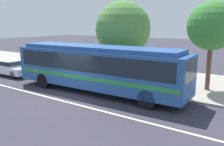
# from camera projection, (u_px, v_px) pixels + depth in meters

# --- Properties ---
(ground_plane) EXTENTS (120.00, 120.00, 0.00)m
(ground_plane) POSITION_uv_depth(u_px,v_px,m) (71.00, 97.00, 14.05)
(ground_plane) COLOR #36343F
(sidewalk_slab) EXTENTS (60.00, 8.00, 0.12)m
(sidewalk_slab) POSITION_uv_depth(u_px,v_px,m) (131.00, 75.00, 19.71)
(sidewalk_slab) COLOR #A39A90
(sidewalk_slab) RESTS_ON ground_plane
(lane_stripe_center) EXTENTS (56.00, 0.16, 0.01)m
(lane_stripe_center) POSITION_uv_depth(u_px,v_px,m) (61.00, 100.00, 13.41)
(lane_stripe_center) COLOR silver
(lane_stripe_center) RESTS_ON ground_plane
(transit_bus) EXTENTS (11.57, 2.90, 2.93)m
(transit_bus) POSITION_uv_depth(u_px,v_px,m) (97.00, 66.00, 14.70)
(transit_bus) COLOR #275296
(transit_bus) RESTS_ON ground_plane
(sedan_behind_bus) EXTENTS (4.49, 1.89, 1.29)m
(sedan_behind_bus) POSITION_uv_depth(u_px,v_px,m) (9.00, 67.00, 20.02)
(sedan_behind_bus) COLOR white
(sedan_behind_bus) RESTS_ON ground_plane
(pedestrian_waiting_near_sign) EXTENTS (0.39, 0.39, 1.66)m
(pedestrian_waiting_near_sign) POSITION_uv_depth(u_px,v_px,m) (155.00, 73.00, 15.66)
(pedestrian_waiting_near_sign) COLOR #26302E
(pedestrian_waiting_near_sign) RESTS_ON sidewalk_slab
(pedestrian_walking_along_curb) EXTENTS (0.40, 0.40, 1.62)m
(pedestrian_walking_along_curb) POSITION_uv_depth(u_px,v_px,m) (96.00, 64.00, 19.26)
(pedestrian_walking_along_curb) COLOR #3E3A44
(pedestrian_walking_along_curb) RESTS_ON sidewalk_slab
(pedestrian_standing_by_tree) EXTENTS (0.45, 0.45, 1.64)m
(pedestrian_standing_by_tree) POSITION_uv_depth(u_px,v_px,m) (87.00, 67.00, 17.92)
(pedestrian_standing_by_tree) COLOR navy
(pedestrian_standing_by_tree) RESTS_ON sidewalk_slab
(bus_stop_sign) EXTENTS (0.08, 0.44, 2.59)m
(bus_stop_sign) POSITION_uv_depth(u_px,v_px,m) (187.00, 69.00, 13.25)
(bus_stop_sign) COLOR gray
(bus_stop_sign) RESTS_ON sidewalk_slab
(street_tree_near_stop) EXTENTS (4.17, 4.17, 5.84)m
(street_tree_near_stop) POSITION_uv_depth(u_px,v_px,m) (123.00, 29.00, 17.95)
(street_tree_near_stop) COLOR brown
(street_tree_near_stop) RESTS_ON sidewalk_slab
(street_tree_mid_block) EXTENTS (2.99, 2.99, 5.51)m
(street_tree_mid_block) POSITION_uv_depth(u_px,v_px,m) (212.00, 26.00, 14.40)
(street_tree_mid_block) COLOR brown
(street_tree_mid_block) RESTS_ON sidewalk_slab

